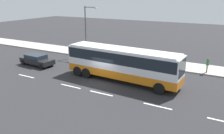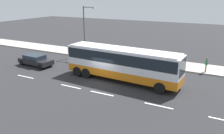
# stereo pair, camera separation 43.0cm
# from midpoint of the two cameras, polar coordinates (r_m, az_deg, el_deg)

# --- Properties ---
(ground_plane) EXTENTS (120.00, 120.00, 0.00)m
(ground_plane) POSITION_cam_midpoint_polar(r_m,az_deg,el_deg) (23.54, -3.18, -3.89)
(ground_plane) COLOR #28282B
(sidewalk_curb) EXTENTS (80.00, 4.00, 0.15)m
(sidewalk_curb) POSITION_cam_midpoint_polar(r_m,az_deg,el_deg) (31.64, 5.59, 1.80)
(sidewalk_curb) COLOR #A8A399
(sidewalk_curb) RESTS_ON ground_plane
(lane_centreline) EXTENTS (37.82, 0.16, 0.01)m
(lane_centreline) POSITION_cam_midpoint_polar(r_m,az_deg,el_deg) (20.64, -1.33, -7.04)
(lane_centreline) COLOR white
(lane_centreline) RESTS_ON ground_plane
(coach_bus) EXTENTS (12.40, 3.22, 3.47)m
(coach_bus) POSITION_cam_midpoint_polar(r_m,az_deg,el_deg) (23.28, 1.98, 1.47)
(coach_bus) COLOR orange
(coach_bus) RESTS_ON ground_plane
(car_black_sedan) EXTENTS (4.81, 2.26, 1.41)m
(car_black_sedan) POSITION_cam_midpoint_polar(r_m,az_deg,el_deg) (30.59, -19.07, 1.70)
(car_black_sedan) COLOR black
(car_black_sedan) RESTS_ON ground_plane
(pedestrian_near_curb) EXTENTS (0.32, 0.32, 1.70)m
(pedestrian_near_curb) POSITION_cam_midpoint_polar(r_m,az_deg,el_deg) (28.04, 22.22, 0.76)
(pedestrian_near_curb) COLOR brown
(pedestrian_near_curb) RESTS_ON sidewalk_curb
(pedestrian_at_crossing) EXTENTS (0.32, 0.32, 1.52)m
(pedestrian_at_crossing) POSITION_cam_midpoint_polar(r_m,az_deg,el_deg) (31.72, -2.15, 3.68)
(pedestrian_at_crossing) COLOR brown
(pedestrian_at_crossing) RESTS_ON sidewalk_curb
(street_lamp) EXTENTS (2.06, 0.24, 7.06)m
(street_lamp) POSITION_cam_midpoint_polar(r_m,az_deg,el_deg) (33.16, -7.08, 9.83)
(street_lamp) COLOR #47474C
(street_lamp) RESTS_ON sidewalk_curb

